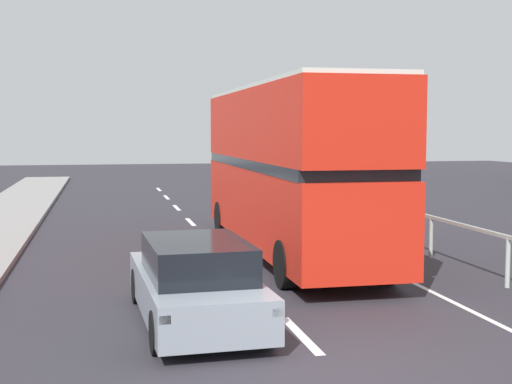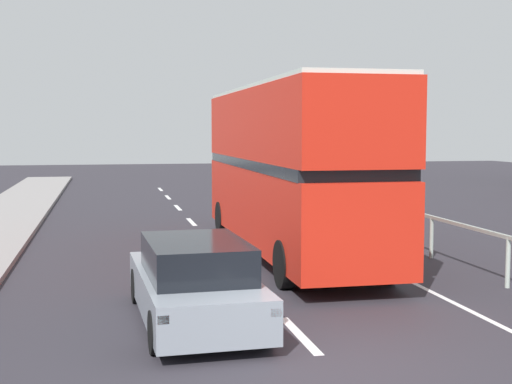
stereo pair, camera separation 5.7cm
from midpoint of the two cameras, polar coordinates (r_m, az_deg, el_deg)
The scene contains 5 objects.
ground_plane at distance 10.30m, azimuth 5.75°, elevation -13.65°, with size 75.30×120.00×0.10m, color #2D2A31.
lane_paint_markings at distance 19.08m, azimuth 3.70°, elevation -4.80°, with size 3.54×46.00×0.01m.
bridge_side_railing at distance 20.14m, azimuth 11.78°, elevation -1.86°, with size 0.10×42.00×1.09m.
double_decker_bus_red at distance 18.46m, azimuth 2.74°, elevation 2.15°, with size 2.49×10.97×4.36m.
hatchback_car_near at distance 12.09m, azimuth -4.80°, elevation -7.24°, with size 1.98×4.66×1.43m.
Camera 2 is at (-2.97, -9.29, 3.23)m, focal length 50.04 mm.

